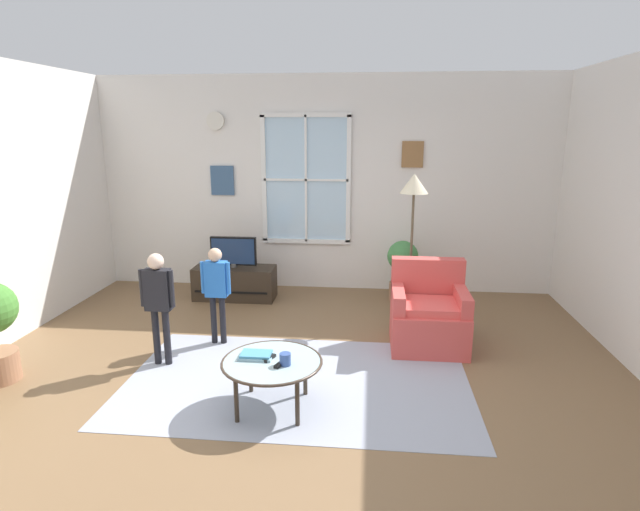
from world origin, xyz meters
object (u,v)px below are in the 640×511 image
at_px(tv_stand, 235,283).
at_px(person_black_shirt, 158,296).
at_px(coffee_table, 272,364).
at_px(cup, 285,359).
at_px(floor_lamp, 414,198).
at_px(armchair, 428,315).
at_px(book_stack, 256,355).
at_px(television, 233,251).
at_px(potted_plant_by_window, 402,266).
at_px(remote_near_books, 269,358).
at_px(person_blue_shirt, 216,285).
at_px(remote_near_cup, 280,364).

bearing_deg(tv_stand, person_black_shirt, -95.34).
height_order(coffee_table, person_black_shirt, person_black_shirt).
height_order(cup, floor_lamp, floor_lamp).
bearing_deg(floor_lamp, person_black_shirt, -148.32).
distance_m(armchair, book_stack, 2.01).
bearing_deg(person_black_shirt, tv_stand, 84.66).
height_order(television, potted_plant_by_window, television).
bearing_deg(remote_near_books, potted_plant_by_window, 66.60).
bearing_deg(book_stack, remote_near_books, -12.71).
height_order(coffee_table, person_blue_shirt, person_blue_shirt).
xyz_separation_m(armchair, person_blue_shirt, (-2.18, -0.17, 0.32)).
distance_m(person_black_shirt, potted_plant_by_window, 3.20).
xyz_separation_m(tv_stand, book_stack, (0.88, -2.60, 0.22)).
bearing_deg(potted_plant_by_window, cup, -110.32).
relative_size(remote_near_cup, floor_lamp, 0.08).
height_order(book_stack, remote_near_cup, book_stack).
height_order(coffee_table, book_stack, book_stack).
relative_size(tv_stand, remote_near_books, 7.56).
xyz_separation_m(book_stack, person_blue_shirt, (-0.67, 1.16, 0.21)).
distance_m(cup, potted_plant_by_window, 3.06).
relative_size(book_stack, cup, 2.76).
bearing_deg(person_black_shirt, armchair, 15.27).
bearing_deg(person_black_shirt, remote_near_books, -29.10).
bearing_deg(floor_lamp, tv_stand, 168.16).
distance_m(remote_near_cup, person_black_shirt, 1.50).
relative_size(cup, remote_near_cup, 0.69).
bearing_deg(tv_stand, potted_plant_by_window, 4.11).
distance_m(television, floor_lamp, 2.43).
bearing_deg(remote_near_cup, television, 111.99).
height_order(television, book_stack, television).
xyz_separation_m(person_blue_shirt, floor_lamp, (2.04, 0.97, 0.79)).
xyz_separation_m(cup, floor_lamp, (1.11, 2.24, 0.97)).
bearing_deg(floor_lamp, remote_near_books, -120.28).
distance_m(cup, remote_near_books, 0.17).
bearing_deg(television, book_stack, -71.34).
bearing_deg(television, armchair, -27.98).
xyz_separation_m(television, coffee_table, (1.01, -2.65, -0.25)).
xyz_separation_m(remote_near_books, person_black_shirt, (-1.17, 0.65, 0.26)).
relative_size(armchair, person_blue_shirt, 0.85).
relative_size(tv_stand, cup, 10.95).
distance_m(tv_stand, potted_plant_by_window, 2.21).
distance_m(remote_near_books, remote_near_cup, 0.14).
relative_size(television, book_stack, 2.26).
xyz_separation_m(armchair, remote_near_cup, (-1.29, -1.45, 0.10)).
distance_m(armchair, person_black_shirt, 2.69).
bearing_deg(person_black_shirt, cup, -29.23).
distance_m(television, potted_plant_by_window, 2.21).
distance_m(tv_stand, book_stack, 2.75).
relative_size(remote_near_books, potted_plant_by_window, 0.18).
bearing_deg(person_black_shirt, floor_lamp, 31.68).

